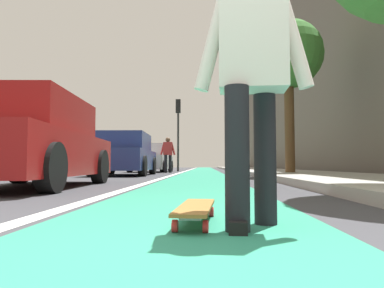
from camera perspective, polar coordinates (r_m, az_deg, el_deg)
ground_plane at (r=11.19m, az=1.47°, el=-5.36°), size 80.00×80.00×0.00m
bike_lane_paint at (r=25.19m, az=1.89°, el=-4.30°), size 56.00×1.81×0.00m
lane_stripe_white at (r=21.22m, az=-1.04°, el=-4.46°), size 52.00×0.16×0.01m
sidewalk_curb at (r=19.44m, az=11.45°, el=-4.28°), size 52.00×3.20×0.14m
building_facade at (r=24.47m, az=15.78°, el=9.39°), size 40.00×1.20×11.52m
skateboard at (r=2.25m, az=0.60°, el=-10.57°), size 0.85×0.26×0.11m
skater_person at (r=2.17m, az=9.82°, el=11.70°), size 0.45×0.72×1.64m
parked_car_near at (r=6.36m, az=-24.86°, el=0.04°), size 4.13×2.00×1.50m
parked_car_mid at (r=12.68m, az=-10.94°, el=-1.80°), size 4.17×1.97×1.50m
parked_car_far at (r=18.66m, az=-6.68°, el=-2.45°), size 4.31×2.02×1.46m
traffic_light at (r=20.51m, az=-2.29°, el=3.71°), size 0.33×0.28×4.24m
street_tree_mid at (r=12.06m, az=15.53°, el=13.72°), size 2.23×2.23×5.09m
pedestrian_distant at (r=16.69m, az=-3.97°, el=-1.40°), size 0.48×0.74×1.70m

